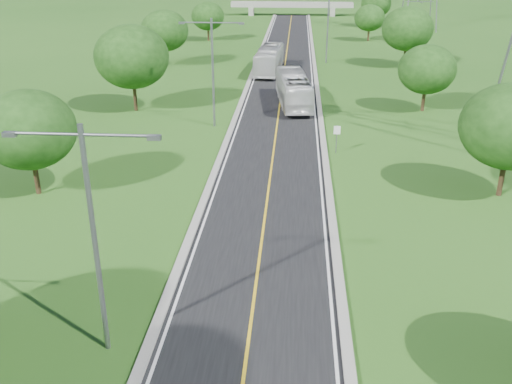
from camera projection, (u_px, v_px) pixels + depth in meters
The scene contains 20 objects.
ground at pixel (282, 91), 68.09m from camera, with size 260.00×260.00×0.00m, color #245116.
road at pixel (283, 80), 73.57m from camera, with size 8.00×150.00×0.06m, color black.
curb_left at pixel (250, 78), 73.82m from camera, with size 0.50×150.00×0.22m, color gray.
curb_right at pixel (316, 80), 73.26m from camera, with size 0.50×150.00×0.22m, color gray.
speed_limit_sign at pixel (337, 135), 46.96m from camera, with size 0.55×0.09×2.40m.
overpass at pixel (292, 5), 140.36m from camera, with size 30.00×3.00×3.20m.
streetlight_near_left at pixel (93, 224), 22.19m from camera, with size 5.90×0.25×10.00m.
streetlight_mid_left at pixel (213, 64), 52.40m from camera, with size 5.90×0.25×10.00m.
streetlight_far_right at pixel (328, 21), 81.81m from camera, with size 5.90×0.25×10.00m.
tree_lb at pixel (29, 130), 38.01m from camera, with size 6.30×6.30×7.33m.
tree_lc at pixel (132, 57), 57.72m from camera, with size 7.56×7.56×8.79m.
tree_ld at pixel (164, 31), 80.06m from camera, with size 6.72×6.72×7.82m.
tree_le at pixel (208, 16), 102.11m from camera, with size 5.88×5.88×6.84m.
tree_rb at pixel (511, 126), 37.61m from camera, with size 6.72×6.72×7.82m.
tree_rc at pixel (427, 69), 58.06m from camera, with size 5.88×5.88×6.84m.
tree_rd at pixel (407, 29), 79.52m from camera, with size 7.14×7.14×8.30m.
tree_re at pixel (370, 18), 102.15m from camera, with size 5.46×5.46×6.35m.
tree_rf at pixel (376, 4), 119.98m from camera, with size 6.30×6.30×7.33m.
bus_outbound at pixel (294, 89), 61.20m from camera, with size 2.84×12.15×3.39m, color silver.
bus_inbound at pixel (269, 60), 77.09m from camera, with size 2.85×12.20×3.40m, color silver.
Camera 1 is at (1.79, -7.35, 15.92)m, focal length 40.00 mm.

